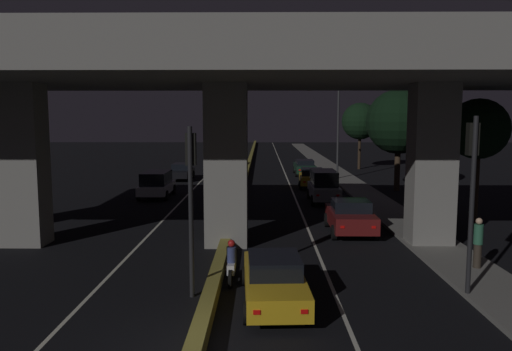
{
  "coord_description": "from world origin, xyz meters",
  "views": [
    {
      "loc": [
        1.5,
        -10.82,
        5.36
      ],
      "look_at": [
        1.11,
        20.24,
        1.77
      ],
      "focal_mm": 35.0,
      "sensor_mm": 36.0,
      "label": 1
    }
  ],
  "objects": [
    {
      "name": "roadside_tree_kerbside_far",
      "position": [
        11.74,
        41.68,
        5.02
      ],
      "size": [
        3.84,
        3.84,
        6.95
      ],
      "color": "#2D2116",
      "rests_on": "ground_plane"
    },
    {
      "name": "sidewalk_right",
      "position": [
        8.71,
        28.0,
        0.08
      ],
      "size": [
        2.32,
        126.0,
        0.15
      ],
      "primitive_type": "cube",
      "color": "slate",
      "rests_on": "ground_plane"
    },
    {
      "name": "car_silver_third",
      "position": [
        5.44,
        20.8,
        1.06
      ],
      "size": [
        1.88,
        4.18,
        2.03
      ],
      "rotation": [
        0.0,
        0.0,
        1.57
      ],
      "color": "gray",
      "rests_on": "ground_plane"
    },
    {
      "name": "roadside_tree_kerbside_near",
      "position": [
        11.76,
        13.06,
        4.8
      ],
      "size": [
        2.88,
        2.88,
        6.29
      ],
      "color": "#2D2116",
      "rests_on": "ground_plane"
    },
    {
      "name": "motorcycle_white_filtering_near",
      "position": [
        0.5,
        5.03,
        0.61
      ],
      "size": [
        0.32,
        1.78,
        1.42
      ],
      "rotation": [
        0.0,
        0.0,
        1.56
      ],
      "color": "black",
      "rests_on": "ground_plane"
    },
    {
      "name": "car_black_third_oncoming",
      "position": [
        -2.15,
        41.3,
        0.92
      ],
      "size": [
        2.18,
        4.57,
        1.79
      ],
      "rotation": [
        0.0,
        0.0,
        -1.61
      ],
      "color": "black",
      "rests_on": "ground_plane"
    },
    {
      "name": "traffic_light_left_of_median",
      "position": [
        -0.61,
        3.77,
        3.49
      ],
      "size": [
        0.3,
        0.49,
        5.12
      ],
      "color": "black",
      "rests_on": "ground_plane"
    },
    {
      "name": "car_white_lead_oncoming",
      "position": [
        -5.66,
        22.61,
        0.94
      ],
      "size": [
        2.02,
        4.37,
        1.76
      ],
      "rotation": [
        0.0,
        0.0,
        -1.57
      ],
      "color": "silver",
      "rests_on": "ground_plane"
    },
    {
      "name": "car_taxi_yellow_fourth",
      "position": [
        5.35,
        27.6,
        0.77
      ],
      "size": [
        2.16,
        4.28,
        1.51
      ],
      "rotation": [
        0.0,
        0.0,
        1.53
      ],
      "color": "gold",
      "rests_on": "ground_plane"
    },
    {
      "name": "elevated_overpass",
      "position": [
        -0.33,
        9.86,
        7.22
      ],
      "size": [
        32.11,
        11.34,
        9.33
      ],
      "color": "gray",
      "rests_on": "ground_plane"
    },
    {
      "name": "street_lamp",
      "position": [
        7.61,
        32.3,
        4.8
      ],
      "size": [
        2.84,
        0.32,
        8.03
      ],
      "color": "#2D2D30",
      "rests_on": "ground_plane"
    },
    {
      "name": "car_taxi_yellow_lead",
      "position": [
        1.85,
        3.22,
        0.71
      ],
      "size": [
        2.01,
        4.71,
        1.42
      ],
      "rotation": [
        0.0,
        0.0,
        1.62
      ],
      "color": "gold",
      "rests_on": "ground_plane"
    },
    {
      "name": "lane_line_left_inner",
      "position": [
        -3.73,
        35.0,
        0.0
      ],
      "size": [
        0.12,
        126.0,
        0.0
      ],
      "primitive_type": "cube",
      "color": "beige",
      "rests_on": "ground_plane"
    },
    {
      "name": "car_dark_green_fifth",
      "position": [
        5.51,
        36.12,
        0.77
      ],
      "size": [
        1.96,
        4.78,
        1.45
      ],
      "rotation": [
        0.0,
        0.0,
        1.57
      ],
      "color": "black",
      "rests_on": "ground_plane"
    },
    {
      "name": "median_divider",
      "position": [
        0.0,
        35.0,
        0.22
      ],
      "size": [
        0.42,
        126.0,
        0.44
      ],
      "primitive_type": "cube",
      "color": "olive",
      "rests_on": "ground_plane"
    },
    {
      "name": "roadside_tree_kerbside_mid",
      "position": [
        11.5,
        25.98,
        5.08
      ],
      "size": [
        4.75,
        4.75,
        7.47
      ],
      "color": "#38281C",
      "rests_on": "ground_plane"
    },
    {
      "name": "car_dark_red_second",
      "position": [
        5.62,
        12.09,
        0.8
      ],
      "size": [
        2.1,
        4.17,
        1.58
      ],
      "rotation": [
        0.0,
        0.0,
        1.56
      ],
      "color": "#591414",
      "rests_on": "ground_plane"
    },
    {
      "name": "traffic_light_right_of_median",
      "position": [
        7.65,
        3.77,
        3.69
      ],
      "size": [
        0.3,
        0.49,
        5.42
      ],
      "color": "black",
      "rests_on": "ground_plane"
    },
    {
      "name": "car_black_second_oncoming",
      "position": [
        -5.55,
        32.39,
        0.73
      ],
      "size": [
        1.87,
        4.4,
        1.41
      ],
      "rotation": [
        0.0,
        0.0,
        -1.58
      ],
      "color": "black",
      "rests_on": "ground_plane"
    },
    {
      "name": "pedestrian_on_sidewalk",
      "position": [
        9.03,
        6.25,
        1.05
      ],
      "size": [
        0.32,
        0.32,
        1.77
      ],
      "color": "#2D261E",
      "rests_on": "sidewalk_right"
    },
    {
      "name": "lane_line_right_inner",
      "position": [
        3.73,
        35.0,
        0.0
      ],
      "size": [
        0.12,
        126.0,
        0.0
      ],
      "primitive_type": "cube",
      "color": "beige",
      "rests_on": "ground_plane"
    }
  ]
}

